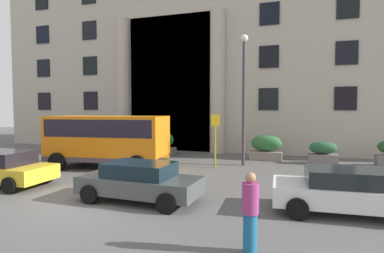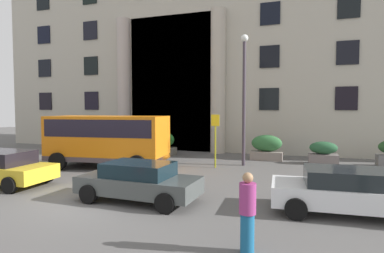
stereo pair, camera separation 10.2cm
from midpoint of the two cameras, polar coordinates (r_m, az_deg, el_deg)
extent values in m
cube|color=#545251|center=(11.44, -18.31, -12.96)|extent=(80.00, 64.00, 0.12)
cube|color=#B0AA99|center=(27.63, 4.41, 14.46)|extent=(35.04, 9.00, 16.96)
cube|color=black|center=(23.73, -4.15, 7.73)|extent=(6.38, 0.12, 9.92)
cylinder|color=#B4A69E|center=(25.12, -12.32, 7.41)|extent=(1.04, 1.04, 9.92)
cylinder|color=#B5AA9A|center=(22.27, 4.47, 8.02)|extent=(1.04, 1.04, 9.92)
cube|color=black|center=(29.99, -25.08, 4.14)|extent=(1.29, 0.08, 1.46)
cube|color=black|center=(26.98, -17.85, 4.42)|extent=(1.29, 0.08, 1.46)
cube|color=black|center=(21.83, 13.41, 4.81)|extent=(1.29, 0.08, 1.46)
cube|color=black|center=(21.91, 25.71, 4.57)|extent=(1.29, 0.08, 1.46)
cube|color=black|center=(30.17, -25.21, 9.46)|extent=(1.29, 0.08, 1.46)
cube|color=black|center=(27.19, -17.96, 10.33)|extent=(1.29, 0.08, 1.46)
cube|color=black|center=(22.09, 13.51, 12.08)|extent=(1.29, 0.08, 1.46)
cube|color=black|center=(22.17, 25.89, 11.82)|extent=(1.29, 0.08, 1.46)
cube|color=black|center=(30.62, -25.34, 14.67)|extent=(1.29, 0.08, 1.46)
cube|color=black|center=(27.68, -18.06, 16.08)|extent=(1.29, 0.08, 1.46)
cube|color=black|center=(22.69, 13.60, 19.08)|extent=(1.29, 0.08, 1.46)
cube|color=black|center=(22.77, 26.08, 18.79)|extent=(1.29, 0.08, 1.46)
cube|color=black|center=(31.31, -25.47, 19.69)|extent=(1.29, 0.08, 1.46)
cube|color=orange|center=(17.21, -15.06, -1.94)|extent=(6.31, 3.15, 2.26)
cube|color=black|center=(17.17, -15.09, -0.11)|extent=(5.95, 3.13, 0.87)
cube|color=black|center=(16.06, -5.58, -0.92)|extent=(0.30, 2.06, 1.08)
cube|color=#4D4145|center=(17.33, -15.01, -5.27)|extent=(6.31, 3.19, 0.24)
cylinder|color=black|center=(17.65, -6.99, -5.42)|extent=(0.93, 0.38, 0.90)
cylinder|color=black|center=(15.37, -9.98, -6.74)|extent=(0.93, 0.38, 0.90)
cylinder|color=black|center=(19.43, -18.97, -4.78)|extent=(0.93, 0.38, 0.90)
cylinder|color=black|center=(17.39, -23.14, -5.79)|extent=(0.93, 0.38, 0.90)
cylinder|color=#989817|center=(16.69, 4.02, -2.72)|extent=(0.08, 0.08, 2.74)
cube|color=yellow|center=(16.58, 4.01, 1.13)|extent=(0.44, 0.03, 0.60)
cube|color=gray|center=(19.82, 13.00, -5.09)|extent=(1.89, 0.95, 0.51)
ellipsoid|color=#2E6535|center=(19.73, 13.03, -2.92)|extent=(1.81, 0.85, 1.00)
cube|color=#656156|center=(21.41, -5.54, -4.44)|extent=(1.72, 0.92, 0.49)
ellipsoid|color=#1E5C22|center=(21.31, -5.55, -2.32)|extent=(1.66, 0.83, 1.09)
cube|color=slate|center=(25.74, -21.54, -3.24)|extent=(1.76, 0.83, 0.60)
ellipsoid|color=#14561C|center=(25.67, -21.58, -1.46)|extent=(1.69, 0.75, 1.01)
cube|color=slate|center=(19.30, 22.25, -5.41)|extent=(1.54, 0.94, 0.56)
ellipsoid|color=#255231|center=(19.21, 22.29, -3.54)|extent=(1.48, 0.85, 0.71)
cube|color=silver|center=(10.57, 25.75, -10.97)|extent=(4.31, 2.10, 0.59)
cube|color=black|center=(10.45, 25.83, -8.14)|extent=(2.37, 1.76, 0.47)
cylinder|color=black|center=(11.36, 17.59, -11.14)|extent=(0.63, 0.24, 0.62)
cylinder|color=black|center=(9.58, 18.08, -13.86)|extent=(0.63, 0.24, 0.62)
cube|color=gold|center=(15.12, -31.24, -6.91)|extent=(4.27, 1.96, 0.58)
cube|color=black|center=(15.03, -31.30, -4.81)|extent=(2.32, 1.69, 0.54)
cylinder|color=black|center=(14.80, -24.74, -7.93)|extent=(0.62, 0.21, 0.62)
cylinder|color=black|center=(13.50, -30.12, -9.13)|extent=(0.62, 0.21, 0.62)
cube|color=#454A49|center=(10.96, -9.62, -10.26)|extent=(4.14, 1.86, 0.56)
cube|color=black|center=(10.85, -9.65, -7.61)|extent=(2.26, 1.58, 0.47)
cylinder|color=black|center=(11.17, -1.08, -11.23)|extent=(0.63, 0.22, 0.62)
cylinder|color=black|center=(9.67, -4.94, -13.55)|extent=(0.63, 0.22, 0.62)
cylinder|color=black|center=(12.44, -13.19, -9.81)|extent=(0.63, 0.22, 0.62)
cylinder|color=black|center=(11.11, -18.20, -11.47)|extent=(0.63, 0.22, 0.62)
cylinder|color=black|center=(12.03, 27.04, -10.58)|extent=(0.60, 0.26, 0.60)
cylinder|color=black|center=(12.30, 20.26, -10.12)|extent=(0.61, 0.28, 0.60)
cube|color=#A8AFB1|center=(12.09, 23.64, -9.07)|extent=(0.95, 0.49, 0.32)
cube|color=black|center=(12.08, 22.81, -8.18)|extent=(0.56, 0.34, 0.12)
cylinder|color=#A5A5A8|center=(11.93, 26.56, -7.83)|extent=(0.18, 0.54, 0.03)
cylinder|color=black|center=(17.84, -27.34, -6.16)|extent=(0.60, 0.26, 0.60)
cylinder|color=black|center=(18.61, -31.27, -5.89)|extent=(0.61, 0.28, 0.60)
cube|color=red|center=(18.18, -29.37, -5.15)|extent=(0.97, 0.49, 0.32)
cube|color=black|center=(18.25, -29.87, -4.56)|extent=(0.55, 0.34, 0.12)
cylinder|color=#A5A5A8|center=(17.82, -27.71, -4.29)|extent=(0.18, 0.54, 0.03)
cylinder|color=#195B88|center=(7.28, 9.95, -18.34)|extent=(0.30, 0.30, 0.86)
cylinder|color=#953272|center=(7.03, 10.01, -12.58)|extent=(0.36, 0.36, 0.66)
sphere|color=#A07752|center=(6.93, 10.05, -9.04)|extent=(0.23, 0.23, 0.23)
cylinder|color=#3D343E|center=(17.44, 9.10, 3.98)|extent=(0.18, 0.18, 6.68)
sphere|color=white|center=(17.84, 9.21, 15.36)|extent=(0.40, 0.40, 0.40)
camera|label=1|loc=(0.05, -90.18, -0.01)|focal=29.72mm
camera|label=2|loc=(0.05, 89.82, 0.01)|focal=29.72mm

